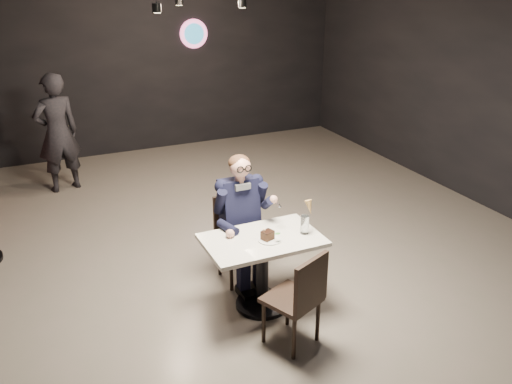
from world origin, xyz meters
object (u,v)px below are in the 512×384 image
chair_near (291,297)px  passerby (57,133)px  main_table (262,273)px  seated_man (240,218)px  chair_far (240,240)px  sundae_glass (305,225)px

chair_near → passerby: size_ratio=0.53×
main_table → seated_man: (0.00, 0.55, 0.34)m
main_table → seated_man: size_ratio=0.76×
chair_far → passerby: size_ratio=0.53×
chair_near → seated_man: bearing=66.2°
chair_near → chair_far: bearing=66.2°
seated_man → sundae_glass: seated_man is taller
main_table → passerby: (-1.42, 3.97, 0.50)m
chair_far → main_table: bearing=-90.0°
main_table → chair_near: chair_near is taller
main_table → chair_far: size_ratio=1.20×
chair_near → seated_man: size_ratio=0.64×
main_table → seated_man: 0.65m
main_table → passerby: size_ratio=0.63×
main_table → sundae_glass: 0.62m
chair_far → sundae_glass: 0.84m
chair_far → passerby: passerby is taller
sundae_glass → passerby: bearing=114.3°
seated_man → chair_near: bearing=-90.0°
sundae_glass → passerby: 4.44m
chair_near → sundae_glass: bearing=28.4°
chair_far → chair_near: same height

